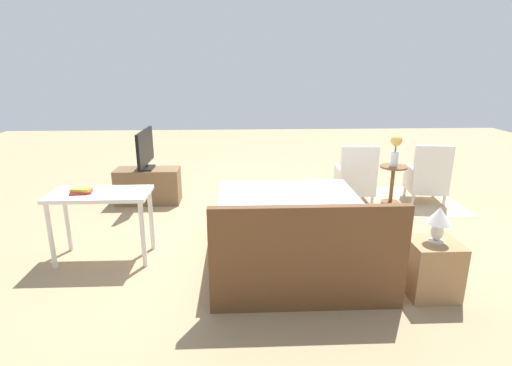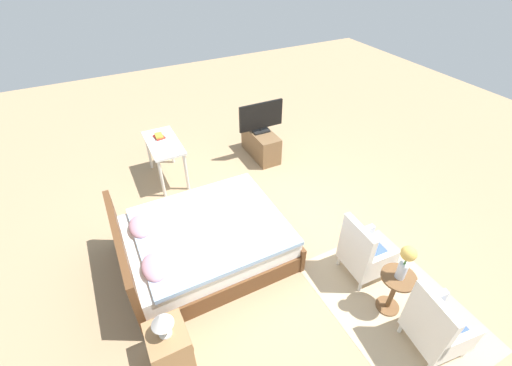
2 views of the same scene
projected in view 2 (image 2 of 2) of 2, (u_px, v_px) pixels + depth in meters
The scene contains 13 objects.
ground_plane at pixel (270, 231), 5.22m from camera, with size 16.00×16.00×0.00m, color #A38460.
floor_rug at pixel (392, 303), 4.23m from camera, with size 2.10×1.50×0.01m.
bed at pixel (203, 242), 4.64m from camera, with size 1.69×2.15×0.96m.
armchair_by_window_left at pixel (436, 327), 3.59m from camera, with size 0.60×0.60×0.92m.
armchair_by_window_right at pixel (364, 253), 4.38m from camera, with size 0.56×0.56×0.92m.
side_table at pixel (394, 288), 3.98m from camera, with size 0.40×0.40×0.59m.
flower_vase at pixel (406, 260), 3.66m from camera, with size 0.17×0.17×0.48m.
nightstand at pixel (170, 347), 3.54m from camera, with size 0.44×0.41×0.53m.
table_lamp at pixel (162, 322), 3.25m from camera, with size 0.22×0.22×0.33m.
tv_stand at pixel (261, 144), 6.74m from camera, with size 0.96×0.40×0.54m.
tv_flatscreen at pixel (261, 117), 6.39m from camera, with size 0.20×0.88×0.59m.
vanity_desk at pixel (164, 148), 5.90m from camera, with size 1.04×0.52×0.76m.
book_stack at pixel (159, 136), 5.93m from camera, with size 0.23×0.19×0.06m.
Camera 2 is at (-3.18, 1.86, 3.78)m, focal length 24.00 mm.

